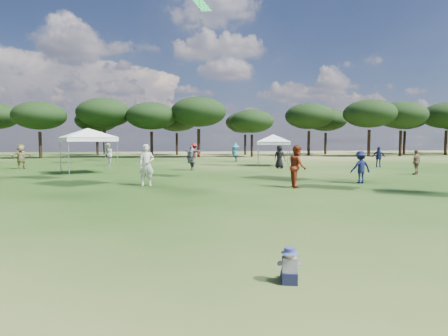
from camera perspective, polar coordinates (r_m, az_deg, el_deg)
The scene contains 5 objects.
tree_line at distance 50.49m, azimuth -5.23°, elevation 7.95°, with size 108.78×17.63×7.77m.
tent_left at distance 25.48m, azimuth -20.05°, elevation 5.45°, with size 5.69×5.69×3.19m.
tent_right at distance 31.32m, azimuth 7.55°, elevation 4.87°, with size 5.24×5.24×2.91m.
toddler at distance 5.75m, azimuth 9.93°, elevation -14.62°, with size 0.39×0.42×0.53m.
festival_crowd at distance 27.17m, azimuth -5.76°, elevation 1.66°, with size 28.47×22.40×1.93m.
Camera 1 is at (-1.21, -2.85, 2.08)m, focal length 30.00 mm.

